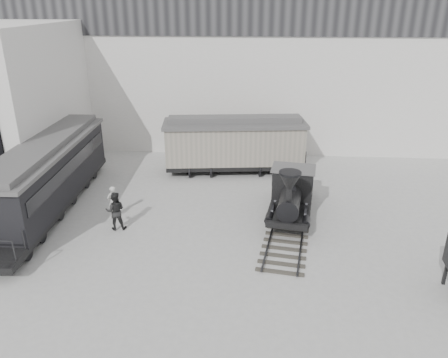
# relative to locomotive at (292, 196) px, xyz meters

# --- Properties ---
(ground) EXTENTS (90.00, 90.00, 0.00)m
(ground) POSITION_rel_locomotive_xyz_m (-2.38, -4.19, -1.18)
(ground) COLOR #9E9E9B
(north_wall) EXTENTS (34.00, 2.51, 11.00)m
(north_wall) POSITION_rel_locomotive_xyz_m (-2.38, 10.79, 4.37)
(north_wall) COLOR silver
(north_wall) RESTS_ON ground
(west_pavilion) EXTENTS (7.00, 12.11, 9.00)m
(west_pavilion) POSITION_rel_locomotive_xyz_m (-16.88, 5.77, 3.31)
(west_pavilion) COLOR silver
(west_pavilion) RESTS_ON ground
(locomotive) EXTENTS (3.33, 9.27, 3.21)m
(locomotive) POSITION_rel_locomotive_xyz_m (0.00, 0.00, 0.00)
(locomotive) COLOR #3B3730
(locomotive) RESTS_ON ground
(boxcar) EXTENTS (9.02, 3.72, 3.59)m
(boxcar) POSITION_rel_locomotive_xyz_m (-3.14, 6.19, 0.70)
(boxcar) COLOR black
(boxcar) RESTS_ON ground
(passenger_coach) EXTENTS (3.18, 12.66, 3.36)m
(passenger_coach) POSITION_rel_locomotive_xyz_m (-12.49, 0.25, 0.67)
(passenger_coach) COLOR black
(passenger_coach) RESTS_ON ground
(visitor_a) EXTENTS (0.71, 0.70, 1.65)m
(visitor_a) POSITION_rel_locomotive_xyz_m (-8.90, -0.54, -0.36)
(visitor_a) COLOR silver
(visitor_a) RESTS_ON ground
(visitor_b) EXTENTS (1.03, 0.87, 1.90)m
(visitor_b) POSITION_rel_locomotive_xyz_m (-8.39, -1.79, -0.24)
(visitor_b) COLOR black
(visitor_b) RESTS_ON ground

